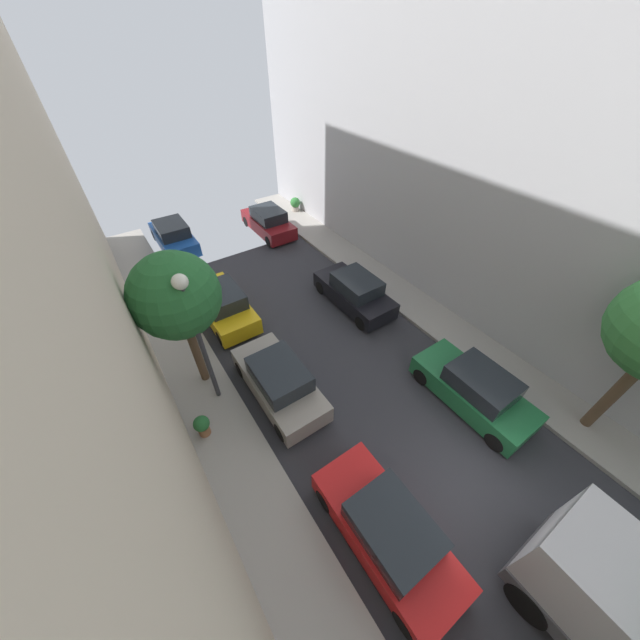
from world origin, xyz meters
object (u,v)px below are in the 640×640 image
object	(u,v)px
parked_car_left_2	(279,381)
parked_car_right_2	(355,292)
parked_car_right_1	(475,389)
potted_plant_2	(202,425)
potted_plant_0	(295,204)
lamp_post	(195,324)
parked_car_right_3	(268,222)
parked_car_left_3	(223,304)
parked_car_left_4	(174,236)
street_tree_2	(176,296)
parked_car_left_1	(388,531)

from	to	relation	value
parked_car_left_2	parked_car_right_2	world-z (taller)	same
parked_car_right_1	potted_plant_2	bearing A→B (deg)	154.04
parked_car_right_1	potted_plant_0	xyz separation A→B (m)	(2.87, 16.72, -0.09)
parked_car_right_2	parked_car_left_2	bearing A→B (deg)	-154.81
potted_plant_2	lamp_post	distance (m)	3.34
parked_car_right_2	potted_plant_0	distance (m)	10.51
parked_car_right_3	potted_plant_0	size ratio (longest dim) A/B	4.67
parked_car_right_3	potted_plant_2	bearing A→B (deg)	-126.37
parked_car_right_2	potted_plant_2	world-z (taller)	parked_car_right_2
potted_plant_2	lamp_post	xyz separation A→B (m)	(0.92, 1.20, 2.97)
parked_car_left_3	parked_car_right_3	bearing A→B (deg)	48.03
parked_car_right_3	potted_plant_0	world-z (taller)	parked_car_right_3
parked_car_left_3	parked_car_right_1	size ratio (longest dim) A/B	1.00
parked_car_left_4	parked_car_right_2	distance (m)	11.38
parked_car_left_4	lamp_post	bearing A→B (deg)	-99.44
street_tree_2	potted_plant_0	size ratio (longest dim) A/B	5.84
parked_car_left_1	parked_car_right_1	world-z (taller)	same
parked_car_left_3	potted_plant_2	size ratio (longest dim) A/B	5.12
parked_car_left_4	parked_car_right_3	distance (m)	5.59
parked_car_left_2	parked_car_right_3	xyz separation A→B (m)	(5.40, 11.10, 0.00)
parked_car_left_1	parked_car_right_2	world-z (taller)	same
parked_car_right_1	parked_car_right_2	xyz separation A→B (m)	(0.00, 6.61, 0.00)
parked_car_left_1	parked_car_left_3	xyz separation A→B (m)	(0.00, 10.67, 0.00)
parked_car_left_4	lamp_post	world-z (taller)	lamp_post
parked_car_left_2	parked_car_left_3	size ratio (longest dim) A/B	1.00
parked_car_right_2	potted_plant_2	bearing A→B (deg)	-162.42
parked_car_right_2	lamp_post	xyz separation A→B (m)	(-7.30, -1.41, 2.87)
parked_car_left_1	parked_car_left_4	xyz separation A→B (m)	(0.00, 18.13, 0.00)
parked_car_left_4	potted_plant_0	bearing A→B (deg)	0.64
potted_plant_2	lamp_post	size ratio (longest dim) A/B	0.16
parked_car_right_2	lamp_post	distance (m)	7.97
potted_plant_2	parked_car_left_1	bearing A→B (deg)	-62.84
potted_plant_2	lamp_post	bearing A→B (deg)	52.32
street_tree_2	potted_plant_0	bearing A→B (deg)	45.65
potted_plant_0	potted_plant_2	size ratio (longest dim) A/B	1.10
parked_car_left_3	street_tree_2	size ratio (longest dim) A/B	0.80
parked_car_left_2	parked_car_right_1	bearing A→B (deg)	-37.01
parked_car_left_4	parked_car_right_2	size ratio (longest dim) A/B	1.00
parked_car_right_1	street_tree_2	size ratio (longest dim) A/B	0.80
parked_car_right_2	street_tree_2	world-z (taller)	street_tree_2
parked_car_right_2	parked_car_right_3	size ratio (longest dim) A/B	1.00
parked_car_right_1	parked_car_left_4	bearing A→B (deg)	108.00
parked_car_left_2	parked_car_right_2	distance (m)	5.97
parked_car_left_1	parked_car_right_1	bearing A→B (deg)	15.55
parked_car_right_3	street_tree_2	size ratio (longest dim) A/B	0.80
parked_car_left_3	parked_car_right_2	distance (m)	5.97
parked_car_left_1	street_tree_2	world-z (taller)	street_tree_2
parked_car_left_1	parked_car_left_4	size ratio (longest dim) A/B	1.00
parked_car_right_3	potted_plant_2	size ratio (longest dim) A/B	5.12
parked_car_left_1	street_tree_2	xyz separation A→B (m)	(-2.02, 7.69, 3.31)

